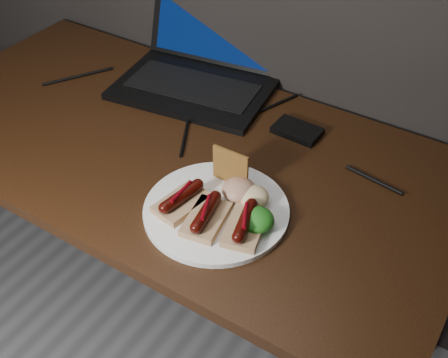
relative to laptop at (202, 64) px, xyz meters
name	(u,v)px	position (x,y,z in m)	size (l,w,h in m)	color
desk	(172,171)	(0.09, -0.28, -0.14)	(1.40, 0.70, 0.75)	#351F0D
laptop	(202,64)	(0.00, 0.00, 0.00)	(0.45, 0.41, 0.25)	black
hard_drive	(297,131)	(0.33, -0.08, -0.04)	(0.11, 0.07, 0.02)	black
desk_cables	(209,117)	(0.11, -0.14, -0.05)	(0.98, 0.38, 0.01)	black
plate	(216,210)	(0.32, -0.42, -0.05)	(0.30, 0.30, 0.01)	white
bread_sausage_left	(182,200)	(0.25, -0.45, -0.02)	(0.09, 0.13, 0.04)	tan
bread_sausage_center	(206,216)	(0.32, -0.46, -0.02)	(0.09, 0.13, 0.04)	tan
bread_sausage_right	(245,224)	(0.40, -0.44, -0.02)	(0.10, 0.13, 0.04)	tan
crispbread	(231,167)	(0.30, -0.33, 0.00)	(0.09, 0.01, 0.09)	#AC7B2F
salad_greens	(257,220)	(0.41, -0.42, -0.02)	(0.07, 0.07, 0.04)	#166213
salsa_mound	(239,190)	(0.34, -0.36, -0.02)	(0.07, 0.07, 0.04)	maroon
coleslaw_mound	(254,197)	(0.37, -0.36, -0.02)	(0.06, 0.06, 0.04)	#EEEACD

